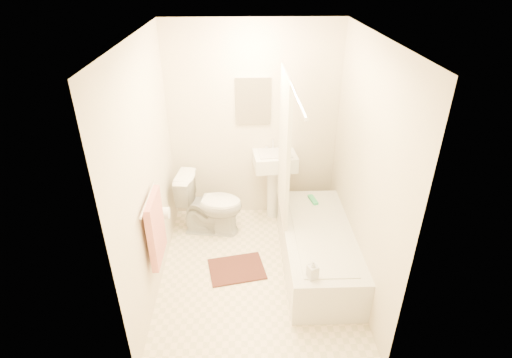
{
  "coord_description": "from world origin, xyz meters",
  "views": [
    {
      "loc": [
        -0.12,
        -3.23,
        2.94
      ],
      "look_at": [
        0.0,
        0.25,
        1.0
      ],
      "focal_mm": 28.0,
      "sensor_mm": 36.0,
      "label": 1
    }
  ],
  "objects_px": {
    "toilet": "(211,204)",
    "soap_bottle": "(313,269)",
    "sink": "(274,183)",
    "bath_mat": "(237,269)",
    "bathtub": "(317,248)"
  },
  "relations": [
    {
      "from": "toilet",
      "to": "soap_bottle",
      "type": "relative_size",
      "value": 4.12
    },
    {
      "from": "soap_bottle",
      "to": "sink",
      "type": "bearing_deg",
      "value": 97.62
    },
    {
      "from": "toilet",
      "to": "sink",
      "type": "bearing_deg",
      "value": -61.91
    },
    {
      "from": "bath_mat",
      "to": "soap_bottle",
      "type": "relative_size",
      "value": 3.11
    },
    {
      "from": "sink",
      "to": "toilet",
      "type": "bearing_deg",
      "value": -165.43
    },
    {
      "from": "sink",
      "to": "bathtub",
      "type": "distance_m",
      "value": 1.08
    },
    {
      "from": "toilet",
      "to": "sink",
      "type": "distance_m",
      "value": 0.83
    },
    {
      "from": "toilet",
      "to": "soap_bottle",
      "type": "distance_m",
      "value": 1.69
    },
    {
      "from": "sink",
      "to": "bathtub",
      "type": "relative_size",
      "value": 0.61
    },
    {
      "from": "soap_bottle",
      "to": "bathtub",
      "type": "bearing_deg",
      "value": 75.47
    },
    {
      "from": "toilet",
      "to": "bathtub",
      "type": "distance_m",
      "value": 1.36
    },
    {
      "from": "toilet",
      "to": "bath_mat",
      "type": "bearing_deg",
      "value": -149.14
    },
    {
      "from": "bath_mat",
      "to": "soap_bottle",
      "type": "distance_m",
      "value": 1.08
    },
    {
      "from": "bath_mat",
      "to": "toilet",
      "type": "bearing_deg",
      "value": 112.71
    },
    {
      "from": "sink",
      "to": "bath_mat",
      "type": "distance_m",
      "value": 1.21
    }
  ]
}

